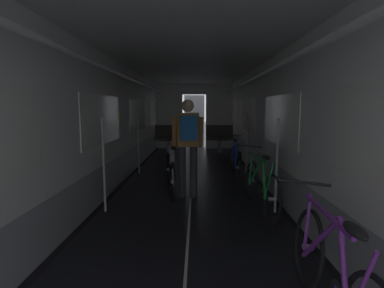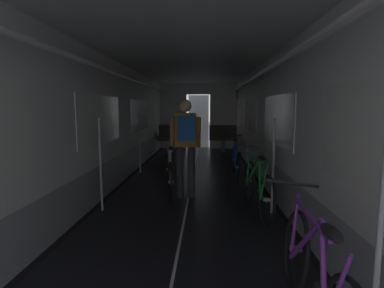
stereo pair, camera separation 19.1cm
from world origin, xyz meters
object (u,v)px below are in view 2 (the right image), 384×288
Objects in this scene: bench_seat_far_left at (172,136)px; bicycle_green at (257,186)px; bicycle_purple at (314,278)px; bench_seat_far_right at (223,136)px; bicycle_blue at (236,161)px; bicycle_silver_in_aisle at (169,172)px; person_cyclist_aisle at (185,139)px.

bicycle_green is at bearing -71.55° from bench_seat_far_left.
bicycle_purple is 1.00× the size of bicycle_green.
bicycle_purple is (0.15, -8.26, -0.19)m from bench_seat_far_right.
bicycle_green is (1.96, -5.89, -0.19)m from bench_seat_far_left.
bicycle_purple is at bearing -90.35° from bicycle_green.
bicycle_silver_in_aisle is (-1.32, -1.24, 0.00)m from bicycle_blue.
bicycle_green is at bearing -87.35° from bicycle_blue.
bench_seat_far_left is at bearing 116.26° from bicycle_blue.
person_cyclist_aisle is at bearing 151.98° from bicycle_green.
bicycle_purple is 3.22m from person_cyclist_aisle.
bench_seat_far_left is 0.59× the size of bicycle_silver_in_aisle.
person_cyclist_aisle reaches higher than bicycle_silver_in_aisle.
bicycle_green is (0.16, -5.89, -0.19)m from bench_seat_far_right.
bench_seat_far_right reaches higher than bicycle_green.
bench_seat_far_left is 1.00× the size of bench_seat_far_right.
bicycle_purple is at bearing -76.72° from bench_seat_far_left.
person_cyclist_aisle reaches higher than bench_seat_far_left.
bicycle_purple is 2.37m from bicycle_green.
bicycle_green is at bearing -28.02° from person_cyclist_aisle.
bicycle_purple and bicycle_blue have the same top height.
bicycle_blue is 2.10m from bicycle_green.
bicycle_blue reaches higher than bicycle_green.
bench_seat_far_left is 0.58× the size of bicycle_green.
bench_seat_far_left is 6.21m from bicycle_green.
bicycle_green is (0.01, 2.37, 0.00)m from bicycle_purple.
bench_seat_far_right is at bearing 75.96° from bicycle_silver_in_aisle.
bicycle_blue is (0.07, -3.78, -0.19)m from bench_seat_far_right.
bench_seat_far_right is at bearing 91.04° from bicycle_purple.
bench_seat_far_left reaches higher than bicycle_blue.
bicycle_green is 1.00× the size of person_cyclist_aisle.
bench_seat_far_right reaches higher than bicycle_silver_in_aisle.
bench_seat_far_left is 5.06m from bicycle_silver_in_aisle.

